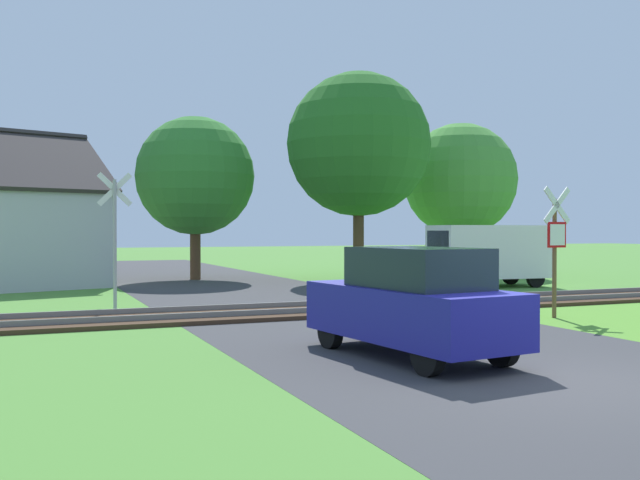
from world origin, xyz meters
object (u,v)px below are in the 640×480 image
at_px(tree_right, 359,145).
at_px(tree_far, 460,180).
at_px(house, 2,234).
at_px(parked_car, 412,302).
at_px(crossing_sign_far, 115,231).
at_px(mail_truck, 485,253).
at_px(tree_center, 195,176).
at_px(stop_sign_near, 556,242).

distance_m(tree_right, tree_far, 6.74).
relative_size(house, parked_car, 2.01).
height_order(house, tree_far, tree_far).
height_order(crossing_sign_far, tree_far, tree_far).
distance_m(house, mail_truck, 17.67).
bearing_deg(parked_car, tree_center, 80.67).
relative_size(tree_center, mail_truck, 1.36).
relative_size(stop_sign_near, parked_car, 0.74).
xyz_separation_m(stop_sign_near, house, (-12.25, 15.30, 0.16)).
distance_m(mail_truck, parked_car, 15.02).
relative_size(tree_center, parked_car, 1.63).
xyz_separation_m(tree_right, tree_center, (-6.05, 3.15, -1.24)).
bearing_deg(tree_right, tree_far, 18.24).
bearing_deg(stop_sign_near, house, -59.30).
xyz_separation_m(tree_far, parked_car, (-13.20, -18.39, -3.54)).
bearing_deg(crossing_sign_far, tree_far, 35.94).
relative_size(crossing_sign_far, tree_center, 0.52).
relative_size(house, tree_far, 1.18).
height_order(stop_sign_near, tree_far, tree_far).
relative_size(stop_sign_near, tree_right, 0.36).
bearing_deg(stop_sign_near, tree_far, -124.28).
distance_m(stop_sign_near, tree_right, 13.66).
bearing_deg(mail_truck, house, 70.41).
xyz_separation_m(crossing_sign_far, house, (-2.89, 9.79, -0.11)).
bearing_deg(tree_center, parked_car, -92.47).
height_order(stop_sign_near, mail_truck, stop_sign_near).
xyz_separation_m(stop_sign_near, parked_car, (-5.72, -3.23, -0.88)).
bearing_deg(mail_truck, tree_far, -23.25).
distance_m(house, tree_right, 14.09).
bearing_deg(stop_sign_near, tree_right, -103.12).
xyz_separation_m(house, parked_car, (6.53, -18.53, -1.04)).
relative_size(stop_sign_near, crossing_sign_far, 0.87).
distance_m(house, tree_center, 7.81).
xyz_separation_m(house, tree_center, (7.37, 0.93, 2.40)).
xyz_separation_m(tree_center, mail_truck, (8.83, -7.96, -3.09)).
distance_m(stop_sign_near, tree_far, 17.11).
height_order(crossing_sign_far, parked_car, crossing_sign_far).
distance_m(house, parked_car, 19.67).
bearing_deg(stop_sign_near, crossing_sign_far, -38.45).
relative_size(stop_sign_near, house, 0.37).
relative_size(tree_center, tree_far, 0.96).
height_order(tree_center, tree_far, tree_far).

